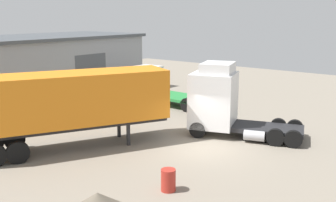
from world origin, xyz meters
TOP-DOWN VIEW (x-y plane):
  - ground_plane at (0.00, 0.00)m, footprint 60.00×60.00m
  - warehouse_building at (0.00, 17.78)m, footprint 22.64×8.08m
  - tractor_unit_white at (2.78, 0.61)m, footprint 4.35×6.62m
  - container_trailer_black at (-3.86, 5.26)m, footprint 9.57×6.51m
  - flatbed_truck_white at (7.01, 9.00)m, footprint 2.58×7.61m
  - oil_drum at (-4.90, -1.65)m, footprint 0.58×0.58m

SIDE VIEW (x-z plane):
  - ground_plane at x=0.00m, z-range 0.00..0.00m
  - oil_drum at x=-4.90m, z-range 0.00..0.88m
  - flatbed_truck_white at x=7.01m, z-range -0.05..2.64m
  - tractor_unit_white at x=2.78m, z-range -0.12..3.98m
  - container_trailer_black at x=-3.86m, z-range 0.55..4.44m
  - warehouse_building at x=0.00m, z-range 0.01..5.02m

